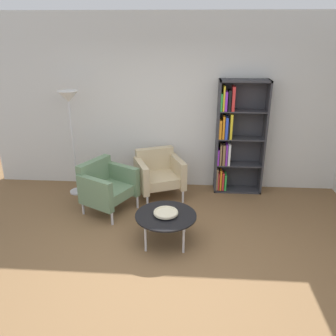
{
  "coord_description": "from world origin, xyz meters",
  "views": [
    {
      "loc": [
        0.28,
        -3.36,
        2.66
      ],
      "look_at": [
        -0.01,
        0.84,
        0.95
      ],
      "focal_mm": 37.23,
      "sensor_mm": 36.0,
      "label": 1
    }
  ],
  "objects_px": {
    "coffee_table_low": "(166,217)",
    "armchair_spare_guest": "(159,173)",
    "decorative_bowl": "(166,212)",
    "bookshelf_tall": "(235,138)",
    "armchair_by_bookshelf": "(106,186)",
    "floor_lamp_torchiere": "(69,109)"
  },
  "relations": [
    {
      "from": "coffee_table_low",
      "to": "armchair_spare_guest",
      "type": "height_order",
      "value": "armchair_spare_guest"
    },
    {
      "from": "decorative_bowl",
      "to": "armchair_spare_guest",
      "type": "relative_size",
      "value": 0.35
    },
    {
      "from": "coffee_table_low",
      "to": "bookshelf_tall",
      "type": "bearing_deg",
      "value": 58.36
    },
    {
      "from": "decorative_bowl",
      "to": "armchair_by_bookshelf",
      "type": "height_order",
      "value": "armchair_by_bookshelf"
    },
    {
      "from": "bookshelf_tall",
      "to": "coffee_table_low",
      "type": "height_order",
      "value": "bookshelf_tall"
    },
    {
      "from": "decorative_bowl",
      "to": "coffee_table_low",
      "type": "bearing_deg",
      "value": -90.0
    },
    {
      "from": "armchair_by_bookshelf",
      "to": "floor_lamp_torchiere",
      "type": "bearing_deg",
      "value": 76.81
    },
    {
      "from": "floor_lamp_torchiere",
      "to": "armchair_by_bookshelf",
      "type": "bearing_deg",
      "value": -41.81
    },
    {
      "from": "armchair_spare_guest",
      "to": "floor_lamp_torchiere",
      "type": "bearing_deg",
      "value": 155.44
    },
    {
      "from": "decorative_bowl",
      "to": "armchair_spare_guest",
      "type": "height_order",
      "value": "armchair_spare_guest"
    },
    {
      "from": "coffee_table_low",
      "to": "floor_lamp_torchiere",
      "type": "bearing_deg",
      "value": 139.64
    },
    {
      "from": "bookshelf_tall",
      "to": "armchair_spare_guest",
      "type": "relative_size",
      "value": 2.1
    },
    {
      "from": "bookshelf_tall",
      "to": "armchair_spare_guest",
      "type": "distance_m",
      "value": 1.39
    },
    {
      "from": "bookshelf_tall",
      "to": "decorative_bowl",
      "type": "bearing_deg",
      "value": -121.64
    },
    {
      "from": "bookshelf_tall",
      "to": "decorative_bowl",
      "type": "height_order",
      "value": "bookshelf_tall"
    },
    {
      "from": "decorative_bowl",
      "to": "floor_lamp_torchiere",
      "type": "relative_size",
      "value": 0.18
    },
    {
      "from": "bookshelf_tall",
      "to": "decorative_bowl",
      "type": "relative_size",
      "value": 5.94
    },
    {
      "from": "floor_lamp_torchiere",
      "to": "coffee_table_low",
      "type": "bearing_deg",
      "value": -40.36
    },
    {
      "from": "bookshelf_tall",
      "to": "armchair_by_bookshelf",
      "type": "xyz_separation_m",
      "value": [
        -2.0,
        -0.87,
        -0.54
      ]
    },
    {
      "from": "armchair_by_bookshelf",
      "to": "bookshelf_tall",
      "type": "bearing_deg",
      "value": -37.91
    },
    {
      "from": "armchair_by_bookshelf",
      "to": "armchair_spare_guest",
      "type": "bearing_deg",
      "value": -25.44
    },
    {
      "from": "armchair_by_bookshelf",
      "to": "floor_lamp_torchiere",
      "type": "relative_size",
      "value": 0.53
    }
  ]
}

